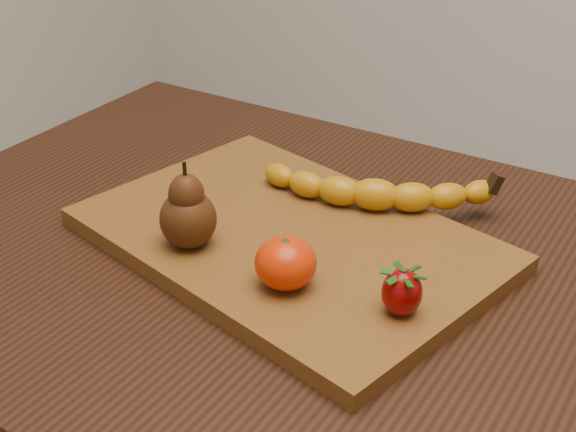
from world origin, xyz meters
The scene contains 6 objects.
table centered at (0.00, 0.00, 0.66)m, with size 1.00×0.70×0.76m.
cutting_board centered at (-0.02, 0.01, 0.77)m, with size 0.45×0.30×0.02m, color brown.
banana centered at (0.03, 0.11, 0.80)m, with size 0.24×0.06×0.04m, color #C08009, non-canonical shape.
pear centered at (-0.10, -0.07, 0.83)m, with size 0.06×0.06×0.10m, color #41200A, non-canonical shape.
mandarin centered at (0.03, -0.08, 0.81)m, with size 0.06×0.06×0.05m, color red.
strawberry centered at (0.15, -0.06, 0.80)m, with size 0.04×0.04×0.05m, color #7E0303, non-canonical shape.
Camera 1 is at (0.38, -0.64, 1.23)m, focal length 50.00 mm.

